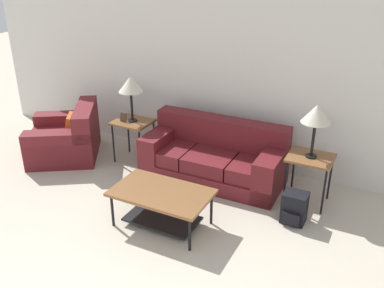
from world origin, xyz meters
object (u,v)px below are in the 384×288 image
object	(u,v)px
table_lamp_left	(130,85)
coffee_table	(162,200)
couch	(214,159)
side_table_left	(133,125)
armchair	(67,139)
table_lamp_right	(316,115)
backpack	(294,208)
side_table_right	(310,162)

from	to	relation	value
table_lamp_left	coffee_table	bearing A→B (deg)	-45.66
couch	side_table_left	size ratio (longest dim) A/B	3.03
armchair	side_table_left	xyz separation A→B (m)	(1.02, 0.34, 0.29)
table_lamp_right	backpack	xyz separation A→B (m)	(-0.03, -0.50, -1.00)
table_lamp_right	couch	bearing A→B (deg)	178.12
side_table_left	table_lamp_right	xyz separation A→B (m)	(2.62, 0.00, 0.62)
side_table_left	backpack	world-z (taller)	side_table_left
couch	side_table_right	distance (m)	1.34
armchair	side_table_right	bearing A→B (deg)	5.29
coffee_table	side_table_right	xyz separation A→B (m)	(1.38, 1.26, 0.24)
side_table_right	coffee_table	bearing A→B (deg)	-137.55
side_table_left	table_lamp_right	bearing A→B (deg)	0.00
couch	table_lamp_right	world-z (taller)	table_lamp_right
table_lamp_left	backpack	xyz separation A→B (m)	(2.59, -0.50, -1.00)
side_table_right	couch	bearing A→B (deg)	178.12
armchair	side_table_left	bearing A→B (deg)	18.31
armchair	table_lamp_left	size ratio (longest dim) A/B	2.10
side_table_left	table_lamp_right	size ratio (longest dim) A/B	0.95
armchair	side_table_right	distance (m)	3.66
table_lamp_right	backpack	world-z (taller)	table_lamp_right
armchair	coffee_table	bearing A→B (deg)	-22.38
backpack	table_lamp_right	bearing A→B (deg)	86.87
coffee_table	side_table_right	world-z (taller)	side_table_right
coffee_table	side_table_left	size ratio (longest dim) A/B	1.75
table_lamp_left	backpack	bearing A→B (deg)	-11.03
coffee_table	backpack	world-z (taller)	coffee_table
couch	table_lamp_left	world-z (taller)	table_lamp_left
side_table_right	armchair	bearing A→B (deg)	-174.71
couch	side_table_right	world-z (taller)	couch
couch	coffee_table	bearing A→B (deg)	-93.19
couch	side_table_right	size ratio (longest dim) A/B	3.03
couch	side_table_right	xyz separation A→B (m)	(1.31, -0.04, 0.27)
armchair	side_table_right	size ratio (longest dim) A/B	2.20
table_lamp_right	armchair	bearing A→B (deg)	-174.71
coffee_table	backpack	distance (m)	1.56
table_lamp_left	side_table_left	bearing A→B (deg)	-53.13
table_lamp_left	table_lamp_right	xyz separation A→B (m)	(2.62, 0.00, 0.00)
coffee_table	table_lamp_right	size ratio (longest dim) A/B	1.67
couch	table_lamp_left	distance (m)	1.58
side_table_right	table_lamp_left	xyz separation A→B (m)	(-2.62, 0.00, 0.62)
table_lamp_right	side_table_left	bearing A→B (deg)	-180.00
armchair	table_lamp_left	bearing A→B (deg)	18.31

